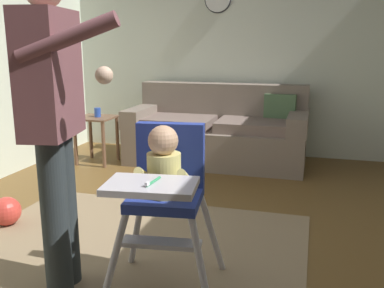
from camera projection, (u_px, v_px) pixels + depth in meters
ground at (150, 265)px, 2.70m from camera, size 5.64×7.26×0.10m
wall_far at (236, 47)px, 5.08m from camera, size 4.84×0.06×2.54m
couch at (218, 133)px, 4.83m from camera, size 1.95×0.86×0.86m
high_chair at (165, 180)px, 2.18m from camera, size 0.68×0.78×0.92m
adult_standing at (54, 119)px, 2.16m from camera, size 0.58×0.50×1.65m
toy_ball at (6, 211)px, 3.16m from camera, size 0.21×0.21×0.21m
side_table at (96, 129)px, 4.78m from camera, size 0.40×0.40×0.52m
sippy_cup at (98, 112)px, 4.73m from camera, size 0.07×0.07×0.10m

